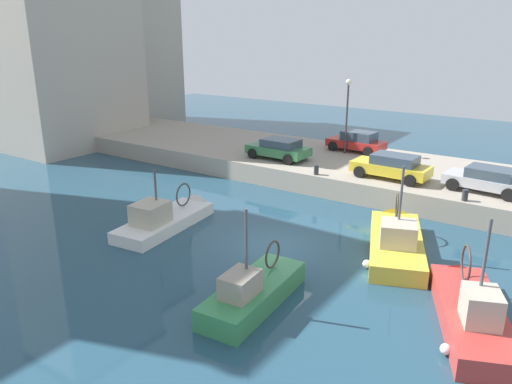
% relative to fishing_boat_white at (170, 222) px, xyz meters
% --- Properties ---
extents(water_surface, '(80.00, 80.00, 0.00)m').
position_rel_fishing_boat_white_xyz_m(water_surface, '(0.80, -5.58, -0.15)').
color(water_surface, navy).
rests_on(water_surface, ground).
extents(quay_wall, '(9.00, 56.00, 1.20)m').
position_rel_fishing_boat_white_xyz_m(quay_wall, '(12.30, -5.58, 0.45)').
color(quay_wall, '#9E9384').
rests_on(quay_wall, ground).
extents(fishing_boat_white, '(6.52, 2.55, 3.86)m').
position_rel_fishing_boat_white_xyz_m(fishing_boat_white, '(0.00, 0.00, 0.00)').
color(fishing_boat_white, white).
rests_on(fishing_boat_white, ground).
extents(fishing_boat_green, '(5.70, 2.00, 4.40)m').
position_rel_fishing_boat_white_xyz_m(fishing_boat_green, '(-3.39, -7.47, -0.04)').
color(fishing_boat_green, '#388951').
rests_on(fishing_boat_green, ground).
extents(fishing_boat_yellow, '(7.11, 4.33, 4.85)m').
position_rel_fishing_boat_white_xyz_m(fishing_boat_yellow, '(3.48, -9.93, -0.03)').
color(fishing_boat_yellow, gold).
rests_on(fishing_boat_yellow, ground).
extents(fishing_boat_red, '(6.67, 4.12, 4.69)m').
position_rel_fishing_boat_white_xyz_m(fishing_boat_red, '(-0.61, -13.80, -0.04)').
color(fishing_boat_red, '#BC3833').
rests_on(fishing_boat_red, ground).
extents(parked_car_silver, '(2.23, 4.01, 1.27)m').
position_rel_fishing_boat_white_xyz_m(parked_car_silver, '(10.20, -12.12, 1.71)').
color(parked_car_silver, '#B7B7BC').
rests_on(parked_car_silver, quay_wall).
extents(parked_car_yellow, '(2.02, 4.25, 1.35)m').
position_rel_fishing_boat_white_xyz_m(parked_car_yellow, '(9.80, -7.33, 1.74)').
color(parked_car_yellow, gold).
rests_on(parked_car_yellow, quay_wall).
extents(parked_car_red, '(2.05, 3.90, 1.38)m').
position_rel_fishing_boat_white_xyz_m(parked_car_red, '(14.73, -3.14, 1.75)').
color(parked_car_red, red).
rests_on(parked_car_red, quay_wall).
extents(parked_car_green, '(2.15, 4.00, 1.28)m').
position_rel_fishing_boat_white_xyz_m(parked_car_green, '(10.05, 0.11, 1.72)').
color(parked_car_green, '#387547').
rests_on(parked_car_green, quay_wall).
extents(mooring_bollard_mid, '(0.28, 0.28, 0.55)m').
position_rel_fishing_boat_white_xyz_m(mooring_bollard_mid, '(8.15, -11.58, 1.32)').
color(mooring_bollard_mid, '#2D2D33').
rests_on(mooring_bollard_mid, quay_wall).
extents(mooring_bollard_north, '(0.28, 0.28, 0.55)m').
position_rel_fishing_boat_white_xyz_m(mooring_bollard_north, '(8.15, -3.58, 1.32)').
color(mooring_bollard_north, '#2D2D33').
rests_on(mooring_bollard_north, quay_wall).
extents(quay_streetlamp, '(0.36, 0.36, 4.83)m').
position_rel_fishing_boat_white_xyz_m(quay_streetlamp, '(13.80, -2.72, 4.30)').
color(quay_streetlamp, '#38383D').
rests_on(quay_streetlamp, quay_wall).
extents(waterfront_building_central, '(8.69, 8.82, 20.24)m').
position_rel_fishing_boat_white_xyz_m(waterfront_building_central, '(17.97, 23.31, 9.99)').
color(waterfront_building_central, '#B2A899').
rests_on(waterfront_building_central, ground).
extents(waterfront_building_east_mid, '(10.48, 7.66, 19.61)m').
position_rel_fishing_boat_white_xyz_m(waterfront_building_east_mid, '(8.50, 18.99, 9.67)').
color(waterfront_building_east_mid, '#B2A899').
rests_on(waterfront_building_east_mid, ground).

